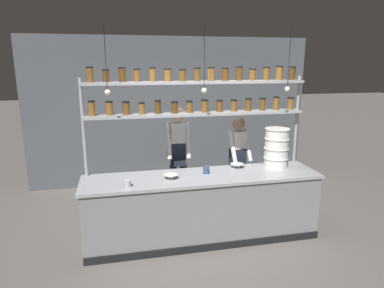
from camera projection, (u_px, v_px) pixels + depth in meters
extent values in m
plane|color=#5B5651|center=(202.00, 237.00, 4.84)|extent=(40.00, 40.00, 0.00)
cube|color=#4C5156|center=(172.00, 111.00, 6.87)|extent=(5.62, 0.12, 2.90)
cube|color=gray|center=(202.00, 208.00, 4.74)|extent=(3.16, 0.72, 0.88)
cube|color=#999BA0|center=(203.00, 177.00, 4.63)|extent=(3.22, 0.76, 0.04)
cube|color=black|center=(209.00, 247.00, 4.48)|extent=(3.16, 0.03, 0.10)
cylinder|color=#999BA0|center=(86.00, 162.00, 4.57)|extent=(0.04, 0.04, 2.22)
cylinder|color=#999BA0|center=(294.00, 150.00, 5.22)|extent=(0.04, 0.04, 2.22)
cube|color=#999BA0|center=(197.00, 114.00, 4.75)|extent=(3.06, 0.28, 0.04)
cylinder|color=brown|center=(92.00, 109.00, 4.43)|extent=(0.09, 0.09, 0.18)
cylinder|color=black|center=(91.00, 101.00, 4.41)|extent=(0.09, 0.09, 0.02)
cylinder|color=brown|center=(109.00, 109.00, 4.48)|extent=(0.09, 0.09, 0.17)
cylinder|color=black|center=(109.00, 102.00, 4.46)|extent=(0.10, 0.10, 0.02)
cylinder|color=brown|center=(126.00, 109.00, 4.53)|extent=(0.10, 0.10, 0.16)
cylinder|color=black|center=(126.00, 102.00, 4.51)|extent=(0.10, 0.10, 0.02)
cylinder|color=brown|center=(142.00, 109.00, 4.57)|extent=(0.08, 0.08, 0.14)
cylinder|color=black|center=(142.00, 103.00, 4.55)|extent=(0.08, 0.08, 0.02)
cylinder|color=#513314|center=(158.00, 108.00, 4.61)|extent=(0.09, 0.09, 0.17)
cylinder|color=black|center=(158.00, 101.00, 4.59)|extent=(0.09, 0.09, 0.02)
cylinder|color=#513314|center=(174.00, 108.00, 4.67)|extent=(0.09, 0.09, 0.14)
cylinder|color=black|center=(174.00, 102.00, 4.65)|extent=(0.09, 0.09, 0.02)
cylinder|color=brown|center=(189.00, 107.00, 4.71)|extent=(0.09, 0.09, 0.15)
cylinder|color=black|center=(189.00, 101.00, 4.69)|extent=(0.09, 0.09, 0.02)
cylinder|color=brown|center=(205.00, 107.00, 4.75)|extent=(0.10, 0.10, 0.16)
cylinder|color=black|center=(205.00, 100.00, 4.73)|extent=(0.10, 0.10, 0.02)
cylinder|color=brown|center=(219.00, 107.00, 4.80)|extent=(0.09, 0.09, 0.15)
cylinder|color=black|center=(220.00, 101.00, 4.78)|extent=(0.09, 0.09, 0.02)
cylinder|color=brown|center=(234.00, 106.00, 4.85)|extent=(0.09, 0.09, 0.15)
cylinder|color=black|center=(234.00, 100.00, 4.83)|extent=(0.09, 0.09, 0.02)
cylinder|color=brown|center=(248.00, 105.00, 4.89)|extent=(0.09, 0.09, 0.16)
cylinder|color=black|center=(249.00, 99.00, 4.87)|extent=(0.09, 0.09, 0.02)
cylinder|color=brown|center=(262.00, 105.00, 4.94)|extent=(0.09, 0.09, 0.16)
cylinder|color=black|center=(263.00, 99.00, 4.91)|extent=(0.09, 0.09, 0.02)
cylinder|color=brown|center=(276.00, 104.00, 4.98)|extent=(0.09, 0.09, 0.17)
cylinder|color=black|center=(276.00, 97.00, 4.96)|extent=(0.09, 0.09, 0.02)
cylinder|color=brown|center=(290.00, 104.00, 5.03)|extent=(0.09, 0.09, 0.16)
cylinder|color=black|center=(291.00, 98.00, 5.01)|extent=(0.09, 0.09, 0.02)
cube|color=#999BA0|center=(197.00, 82.00, 4.65)|extent=(3.06, 0.28, 0.04)
cylinder|color=brown|center=(90.00, 75.00, 4.33)|extent=(0.09, 0.09, 0.18)
cylinder|color=black|center=(89.00, 67.00, 4.31)|extent=(0.09, 0.09, 0.02)
cylinder|color=#513314|center=(106.00, 76.00, 4.38)|extent=(0.09, 0.09, 0.14)
cylinder|color=black|center=(106.00, 70.00, 4.36)|extent=(0.09, 0.09, 0.02)
cylinder|color=#513314|center=(122.00, 75.00, 4.42)|extent=(0.09, 0.09, 0.17)
cylinder|color=black|center=(122.00, 68.00, 4.40)|extent=(0.10, 0.10, 0.02)
cylinder|color=brown|center=(137.00, 76.00, 4.46)|extent=(0.08, 0.08, 0.15)
cylinder|color=black|center=(137.00, 69.00, 4.44)|extent=(0.08, 0.08, 0.02)
cylinder|color=brown|center=(153.00, 75.00, 4.50)|extent=(0.08, 0.08, 0.17)
cylinder|color=black|center=(152.00, 68.00, 4.48)|extent=(0.08, 0.08, 0.02)
cylinder|color=brown|center=(168.00, 76.00, 4.55)|extent=(0.10, 0.10, 0.15)
cylinder|color=black|center=(168.00, 69.00, 4.53)|extent=(0.10, 0.10, 0.02)
cylinder|color=brown|center=(182.00, 76.00, 4.59)|extent=(0.09, 0.09, 0.14)
cylinder|color=black|center=(182.00, 70.00, 4.57)|extent=(0.10, 0.10, 0.02)
cylinder|color=brown|center=(197.00, 75.00, 4.63)|extent=(0.09, 0.09, 0.16)
cylinder|color=black|center=(197.00, 68.00, 4.61)|extent=(0.09, 0.09, 0.02)
cylinder|color=brown|center=(211.00, 75.00, 4.67)|extent=(0.10, 0.10, 0.17)
cylinder|color=black|center=(211.00, 68.00, 4.65)|extent=(0.10, 0.10, 0.02)
cylinder|color=#513314|center=(225.00, 75.00, 4.71)|extent=(0.10, 0.10, 0.16)
cylinder|color=black|center=(225.00, 68.00, 4.69)|extent=(0.10, 0.10, 0.02)
cylinder|color=#513314|center=(239.00, 74.00, 4.76)|extent=(0.09, 0.09, 0.18)
cylinder|color=black|center=(239.00, 67.00, 4.73)|extent=(0.09, 0.09, 0.02)
cylinder|color=brown|center=(252.00, 75.00, 4.80)|extent=(0.10, 0.10, 0.14)
cylinder|color=black|center=(253.00, 69.00, 4.78)|extent=(0.10, 0.10, 0.02)
cylinder|color=brown|center=(266.00, 74.00, 4.84)|extent=(0.09, 0.09, 0.17)
cylinder|color=black|center=(267.00, 67.00, 4.82)|extent=(0.09, 0.09, 0.02)
cylinder|color=brown|center=(279.00, 74.00, 4.88)|extent=(0.10, 0.10, 0.18)
cylinder|color=black|center=(280.00, 67.00, 4.86)|extent=(0.10, 0.10, 0.02)
cylinder|color=#513314|center=(292.00, 74.00, 4.93)|extent=(0.08, 0.08, 0.17)
cylinder|color=black|center=(293.00, 67.00, 4.90)|extent=(0.09, 0.09, 0.02)
cylinder|color=black|center=(173.00, 191.00, 5.42)|extent=(0.11, 0.11, 0.85)
cylinder|color=black|center=(183.00, 190.00, 5.45)|extent=(0.11, 0.11, 0.85)
cube|color=#232838|center=(178.00, 154.00, 5.29)|extent=(0.23, 0.18, 0.37)
cube|color=white|center=(178.00, 133.00, 5.22)|extent=(0.23, 0.19, 0.30)
sphere|color=tan|center=(178.00, 114.00, 5.15)|extent=(0.22, 0.22, 0.22)
cylinder|color=white|center=(169.00, 140.00, 5.16)|extent=(0.08, 0.26, 0.56)
cylinder|color=white|center=(188.00, 140.00, 5.21)|extent=(0.08, 0.26, 0.56)
cylinder|color=black|center=(233.00, 192.00, 5.51)|extent=(0.11, 0.11, 0.76)
cylinder|color=black|center=(241.00, 190.00, 5.59)|extent=(0.11, 0.11, 0.76)
cube|color=#232838|center=(238.00, 158.00, 5.42)|extent=(0.26, 0.23, 0.33)
cube|color=white|center=(238.00, 140.00, 5.35)|extent=(0.26, 0.23, 0.27)
sphere|color=#A37A5B|center=(239.00, 124.00, 5.29)|extent=(0.20, 0.20, 0.20)
cylinder|color=white|center=(233.00, 147.00, 5.25)|extent=(0.13, 0.25, 0.50)
cylinder|color=white|center=(248.00, 145.00, 5.39)|extent=(0.13, 0.25, 0.50)
cylinder|color=white|center=(276.00, 162.00, 5.00)|extent=(0.34, 0.34, 0.13)
cylinder|color=silver|center=(276.00, 158.00, 4.98)|extent=(0.36, 0.36, 0.01)
cylinder|color=white|center=(276.00, 153.00, 4.97)|extent=(0.34, 0.34, 0.13)
cylinder|color=silver|center=(276.00, 148.00, 4.95)|extent=(0.36, 0.36, 0.01)
cylinder|color=white|center=(277.00, 143.00, 4.93)|extent=(0.34, 0.34, 0.13)
cylinder|color=silver|center=(277.00, 139.00, 4.92)|extent=(0.36, 0.36, 0.01)
cylinder|color=white|center=(277.00, 134.00, 4.90)|extent=(0.34, 0.34, 0.13)
cylinder|color=silver|center=(278.00, 129.00, 4.88)|extent=(0.36, 0.36, 0.01)
cylinder|color=silver|center=(171.00, 178.00, 4.51)|extent=(0.09, 0.09, 0.01)
cone|color=silver|center=(171.00, 176.00, 4.50)|extent=(0.19, 0.19, 0.05)
cylinder|color=silver|center=(237.00, 167.00, 4.97)|extent=(0.09, 0.09, 0.01)
cone|color=silver|center=(237.00, 166.00, 4.97)|extent=(0.20, 0.20, 0.06)
cylinder|color=#B2B7BC|center=(127.00, 183.00, 4.19)|extent=(0.09, 0.09, 0.09)
cylinder|color=#334C70|center=(206.00, 170.00, 4.70)|extent=(0.09, 0.09, 0.10)
cylinder|color=black|center=(105.00, 58.00, 4.02)|extent=(0.01, 0.01, 0.79)
sphere|color=#F9E5B2|center=(107.00, 92.00, 4.11)|extent=(0.07, 0.07, 0.07)
cylinder|color=black|center=(204.00, 59.00, 4.27)|extent=(0.01, 0.01, 0.79)
sphere|color=#F9E5B2|center=(204.00, 91.00, 4.36)|extent=(0.07, 0.07, 0.07)
cylinder|color=black|center=(289.00, 59.00, 4.51)|extent=(0.01, 0.01, 0.79)
sphere|color=#F9E5B2|center=(287.00, 89.00, 4.61)|extent=(0.07, 0.07, 0.07)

